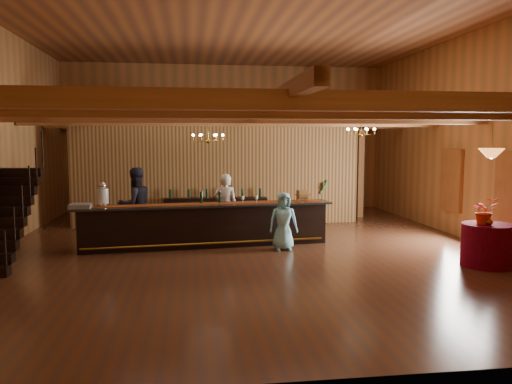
{
  "coord_description": "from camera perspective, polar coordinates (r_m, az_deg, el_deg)",
  "views": [
    {
      "loc": [
        -1.41,
        -12.17,
        2.66
      ],
      "look_at": [
        0.33,
        0.77,
        1.31
      ],
      "focal_mm": 35.0,
      "sensor_mm": 36.0,
      "label": 1
    }
  ],
  "objects": [
    {
      "name": "bar_bottle_1",
      "position": [
        12.73,
        -4.16,
        -0.59
      ],
      "size": [
        0.07,
        0.07,
        0.3
      ],
      "primitive_type": "cylinder",
      "color": "black",
      "rests_on": "tasting_bar"
    },
    {
      "name": "staff_second",
      "position": [
        13.46,
        -13.62,
        -1.43
      ],
      "size": [
        1.2,
        1.14,
        1.96
      ],
      "primitive_type": "imported",
      "rotation": [
        0.0,
        0.0,
        3.7
      ],
      "color": "#21212F",
      "rests_on": "floor"
    },
    {
      "name": "chandelier_right",
      "position": [
        13.97,
        11.92,
        6.81
      ],
      "size": [
        0.8,
        0.8,
        0.44
      ],
      "color": "olive",
      "rests_on": "beam_grid"
    },
    {
      "name": "glass_rack_tray",
      "position": [
        12.5,
        -19.38,
        -1.49
      ],
      "size": [
        0.5,
        0.5,
        0.1
      ],
      "primitive_type": "cube",
      "color": "gray",
      "rests_on": "tasting_bar"
    },
    {
      "name": "wall_right",
      "position": [
        14.25,
        23.78,
        5.76
      ],
      "size": [
        0.1,
        14.0,
        5.5
      ],
      "primitive_type": "cube",
      "color": "#B67640",
      "rests_on": "floor"
    },
    {
      "name": "window_right_front",
      "position": [
        12.93,
        27.06,
        0.33
      ],
      "size": [
        0.12,
        1.05,
        1.75
      ],
      "primitive_type": "cube",
      "color": "white",
      "rests_on": "wall_right"
    },
    {
      "name": "backbar_shelf",
      "position": [
        15.56,
        -4.59,
        -2.3
      ],
      "size": [
        3.2,
        0.75,
        0.89
      ],
      "primitive_type": "cube",
      "rotation": [
        0.0,
        0.0,
        -0.08
      ],
      "color": "black",
      "rests_on": "floor"
    },
    {
      "name": "wall_front",
      "position": [
        5.36,
        7.64,
        6.81
      ],
      "size": [
        12.0,
        0.1,
        5.5
      ],
      "primitive_type": "cube",
      "color": "#B67640",
      "rests_on": "floor"
    },
    {
      "name": "beverage_dispenser",
      "position": [
        12.53,
        -17.1,
        -0.31
      ],
      "size": [
        0.26,
        0.26,
        0.6
      ],
      "color": "silver",
      "rests_on": "tasting_bar"
    },
    {
      "name": "guest",
      "position": [
        12.15,
        3.15,
        -3.35
      ],
      "size": [
        0.71,
        0.47,
        1.42
      ],
      "primitive_type": "imported",
      "rotation": [
        0.0,
        0.0,
        -0.03
      ],
      "color": "#81D6E4",
      "rests_on": "floor"
    },
    {
      "name": "ceiling",
      "position": [
        12.58,
        -1.1,
        18.95
      ],
      "size": [
        14.0,
        14.0,
        0.0
      ],
      "primitive_type": "plane",
      "rotation": [
        3.14,
        0.0,
        0.0
      ],
      "color": "#97562C",
      "rests_on": "wall_back"
    },
    {
      "name": "table_flowers",
      "position": [
        11.49,
        24.65,
        -1.98
      ],
      "size": [
        0.56,
        0.5,
        0.57
      ],
      "primitive_type": "imported",
      "rotation": [
        0.0,
        0.0,
        -0.1
      ],
      "color": "red",
      "rests_on": "round_table"
    },
    {
      "name": "bar_bottle_0",
      "position": [
        12.67,
        -6.26,
        -0.64
      ],
      "size": [
        0.07,
        0.07,
        0.3
      ],
      "primitive_type": "cylinder",
      "color": "black",
      "rests_on": "tasting_bar"
    },
    {
      "name": "tasting_bar",
      "position": [
        12.65,
        -5.71,
        -3.75
      ],
      "size": [
        6.49,
        1.41,
        1.09
      ],
      "rotation": [
        0.0,
        0.0,
        0.09
      ],
      "color": "black",
      "rests_on": "floor"
    },
    {
      "name": "pendant_lamp",
      "position": [
        11.5,
        25.3,
        4.05
      ],
      "size": [
        0.52,
        0.52,
        0.9
      ],
      "color": "olive",
      "rests_on": "beam_grid"
    },
    {
      "name": "floor_plant",
      "position": [
        16.44,
        7.35,
        -0.99
      ],
      "size": [
        0.93,
        0.83,
        1.4
      ],
      "primitive_type": "imported",
      "rotation": [
        0.0,
        0.0,
        0.32
      ],
      "color": "#35652D",
      "rests_on": "floor"
    },
    {
      "name": "window_right_back",
      "position": [
        15.13,
        21.46,
        1.28
      ],
      "size": [
        0.12,
        1.05,
        1.75
      ],
      "primitive_type": "cube",
      "color": "white",
      "rests_on": "wall_right"
    },
    {
      "name": "wall_back",
      "position": [
        19.22,
        -3.5,
        6.16
      ],
      "size": [
        12.0,
        0.1,
        5.5
      ],
      "primitive_type": "cube",
      "color": "#B67640",
      "rests_on": "floor"
    },
    {
      "name": "backroom_boxes",
      "position": [
        17.83,
        -4.04,
        -0.98
      ],
      "size": [
        4.1,
        0.6,
        1.1
      ],
      "color": "black",
      "rests_on": "floor"
    },
    {
      "name": "raffle_drum",
      "position": [
        13.07,
        5.37,
        -0.32
      ],
      "size": [
        0.34,
        0.24,
        0.3
      ],
      "color": "#A47432",
      "rests_on": "tasting_bar"
    },
    {
      "name": "table_vase",
      "position": [
        11.45,
        25.08,
        -2.73
      ],
      "size": [
        0.16,
        0.16,
        0.29
      ],
      "primitive_type": "imported",
      "rotation": [
        0.0,
        0.0,
        0.08
      ],
      "color": "olive",
      "rests_on": "round_table"
    },
    {
      "name": "beam_grid",
      "position": [
        12.77,
        -1.35,
        8.5
      ],
      "size": [
        11.9,
        13.9,
        0.39
      ],
      "color": "#9D6033",
      "rests_on": "wall_left"
    },
    {
      "name": "bartender",
      "position": [
        13.31,
        -3.5,
        -1.72
      ],
      "size": [
        0.75,
        0.59,
        1.79
      ],
      "primitive_type": "imported",
      "rotation": [
        0.0,
        0.0,
        2.86
      ],
      "color": "white",
      "rests_on": "floor"
    },
    {
      "name": "partition_wall",
      "position": [
        15.73,
        -4.35,
        1.84
      ],
      "size": [
        9.0,
        0.18,
        3.1
      ],
      "primitive_type": "cube",
      "color": "olive",
      "rests_on": "floor"
    },
    {
      "name": "chandelier_left",
      "position": [
        12.99,
        -5.5,
        6.26
      ],
      "size": [
        0.8,
        0.8,
        0.61
      ],
      "color": "olive",
      "rests_on": "beam_grid"
    },
    {
      "name": "support_posts",
      "position": [
        11.8,
        -0.79,
        0.74
      ],
      "size": [
        9.2,
        10.2,
        3.2
      ],
      "color": "#9D6033",
      "rests_on": "floor"
    },
    {
      "name": "round_table",
      "position": [
        11.71,
        24.88,
        -5.52
      ],
      "size": [
        1.05,
        1.05,
        0.91
      ],
      "primitive_type": "cylinder",
      "color": "maroon",
      "rests_on": "floor"
    },
    {
      "name": "staircase",
      "position": [
        12.23,
        -26.91,
        -2.54
      ],
      "size": [
        1.0,
        2.8,
        2.0
      ],
      "color": "black",
      "rests_on": "floor"
    },
    {
      "name": "floor",
      "position": [
        12.54,
        -1.05,
        -6.35
      ],
      "size": [
        14.0,
        14.0,
        0.0
      ],
      "primitive_type": "plane",
      "color": "#4D2816",
      "rests_on": "ground"
    }
  ]
}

